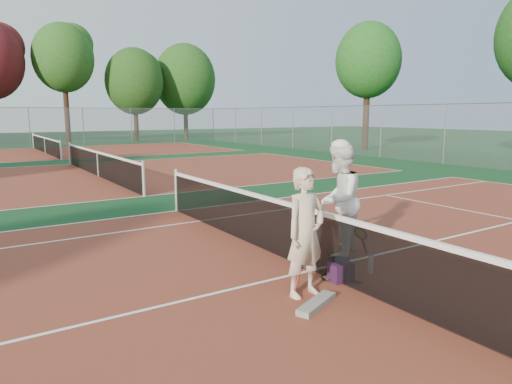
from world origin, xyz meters
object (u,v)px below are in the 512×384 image
player_a (306,233)px  racket_red (303,269)px  sports_bag_navy (340,268)px  racket_spare (330,278)px  player_b (339,200)px  sports_bag_purple (341,272)px  water_bottle (371,264)px  net_main (313,240)px  racket_black_held (360,241)px

player_a → racket_red: size_ratio=3.31×
sports_bag_navy → racket_spare: bearing=-173.6°
player_b → sports_bag_purple: 1.59m
racket_spare → sports_bag_navy: 0.24m
racket_spare → water_bottle: size_ratio=2.00×
net_main → sports_bag_purple: bearing=-84.2°
racket_red → water_bottle: bearing=-29.1°
net_main → sports_bag_navy: size_ratio=31.66×
net_main → racket_spare: size_ratio=18.28×
sports_bag_navy → sports_bag_purple: 0.19m
sports_bag_purple → water_bottle: size_ratio=1.16×
sports_bag_purple → net_main: bearing=95.8°
net_main → player_b: (0.93, 0.42, 0.49)m
racket_red → net_main: bearing=16.2°
racket_spare → sports_bag_purple: 0.20m
player_b → sports_bag_purple: size_ratio=5.79×
sports_bag_navy → water_bottle: water_bottle is taller
racket_black_held → water_bottle: (-0.51, -0.73, -0.12)m
racket_black_held → water_bottle: 0.90m
net_main → player_a: 1.10m
racket_red → racket_spare: size_ratio=0.90×
sports_bag_navy → racket_black_held: bearing=29.3°
net_main → sports_bag_navy: 0.61m
sports_bag_navy → player_a: bearing=-163.7°
racket_spare → net_main: bearing=-42.0°
sports_bag_purple → water_bottle: 0.63m
player_b → racket_spare: size_ratio=3.34×
racket_black_held → racket_red: bearing=4.2°
player_a → sports_bag_purple: player_a is taller
player_a → racket_black_held: bearing=18.3°
racket_red → racket_black_held: (1.78, 0.59, -0.00)m
racket_red → sports_bag_purple: (0.63, -0.14, -0.13)m
water_bottle → racket_spare: bearing=170.0°
racket_spare → sports_bag_navy: sports_bag_navy is taller
racket_black_held → sports_bag_navy: racket_black_held is taller
sports_bag_purple → player_a: bearing=-171.6°
net_main → sports_bag_navy: (0.18, -0.45, -0.37)m
sports_bag_purple → racket_red: bearing=168.0°
player_a → sports_bag_purple: 1.11m
sports_bag_navy → racket_red: bearing=-178.9°
player_b → sports_bag_purple: bearing=19.6°
player_b → player_a: bearing=4.3°
player_b → sports_bag_purple: player_b is taller
player_a → racket_black_held: player_a is taller
racket_black_held → sports_bag_navy: (-1.03, -0.58, -0.13)m
sports_bag_navy → water_bottle: 0.54m
racket_red → racket_black_held: 1.87m
net_main → water_bottle: size_ratio=36.60×
racket_spare → sports_bag_purple: size_ratio=1.73×
racket_red → racket_black_held: bearing=-4.5°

